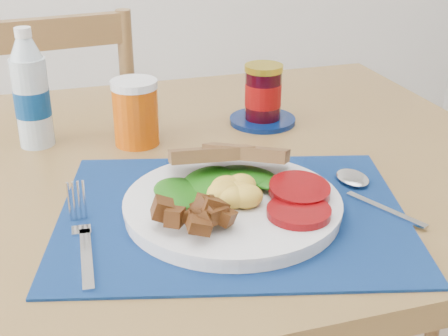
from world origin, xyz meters
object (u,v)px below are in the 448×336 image
juice_glass (136,114)px  jam_on_saucer (263,98)px  breakfast_plate (229,201)px  water_bottle (31,95)px  chair_far (54,145)px

juice_glass → jam_on_saucer: 0.25m
breakfast_plate → water_bottle: 0.43m
breakfast_plate → juice_glass: size_ratio=2.74×
breakfast_plate → juice_glass: bearing=120.1°
water_bottle → jam_on_saucer: (0.41, -0.01, -0.04)m
chair_far → breakfast_plate: bearing=98.6°
jam_on_saucer → juice_glass: bearing=-172.7°
chair_far → juice_glass: 0.58m
water_bottle → juice_glass: bearing=-15.4°
juice_glass → jam_on_saucer: size_ratio=0.86×
chair_far → jam_on_saucer: 0.65m
breakfast_plate → jam_on_saucer: 0.37m
jam_on_saucer → chair_far: bearing=129.1°
jam_on_saucer → breakfast_plate: bearing=-117.3°
chair_far → juice_glass: size_ratio=10.16×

